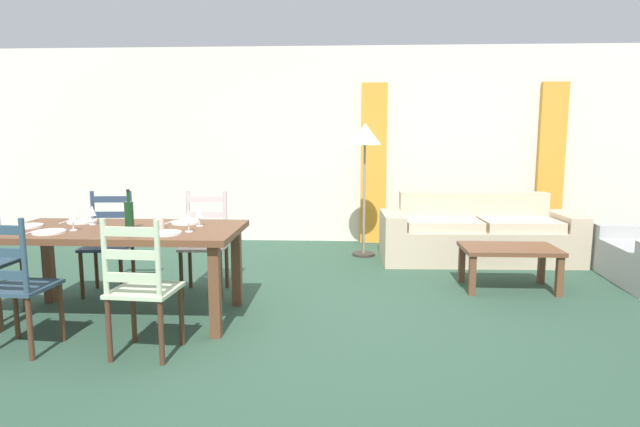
# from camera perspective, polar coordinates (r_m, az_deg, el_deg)

# --- Properties ---
(ground_plane) EXTENTS (9.60, 9.60, 0.02)m
(ground_plane) POSITION_cam_1_polar(r_m,az_deg,el_deg) (4.46, -1.08, -11.20)
(ground_plane) COLOR #2D4C3A
(wall_far) EXTENTS (9.60, 0.16, 2.70)m
(wall_far) POSITION_cam_1_polar(r_m,az_deg,el_deg) (7.50, 0.71, 7.32)
(wall_far) COLOR silver
(wall_far) RESTS_ON ground_plane
(curtain_panel_left) EXTENTS (0.35, 0.08, 2.20)m
(curtain_panel_left) POSITION_cam_1_polar(r_m,az_deg,el_deg) (7.37, 5.80, 5.32)
(curtain_panel_left) COLOR orange
(curtain_panel_left) RESTS_ON ground_plane
(curtain_panel_right) EXTENTS (0.35, 0.08, 2.20)m
(curtain_panel_right) POSITION_cam_1_polar(r_m,az_deg,el_deg) (7.86, 23.63, 4.85)
(curtain_panel_right) COLOR orange
(curtain_panel_right) RESTS_ON ground_plane
(dining_table) EXTENTS (1.90, 0.96, 0.75)m
(dining_table) POSITION_cam_1_polar(r_m,az_deg,el_deg) (4.55, -20.62, -2.55)
(dining_table) COLOR brown
(dining_table) RESTS_ON ground_plane
(dining_chair_near_left) EXTENTS (0.45, 0.43, 0.96)m
(dining_chair_near_left) POSITION_cam_1_polar(r_m,az_deg,el_deg) (4.18, -30.11, -6.69)
(dining_chair_near_left) COLOR #2D4656
(dining_chair_near_left) RESTS_ON ground_plane
(dining_chair_near_right) EXTENTS (0.45, 0.43, 0.96)m
(dining_chair_near_right) POSITION_cam_1_polar(r_m,az_deg,el_deg) (3.75, -18.73, -7.62)
(dining_chair_near_right) COLOR beige
(dining_chair_near_right) RESTS_ON ground_plane
(dining_chair_far_left) EXTENTS (0.45, 0.43, 0.96)m
(dining_chair_far_left) POSITION_cam_1_polar(r_m,az_deg,el_deg) (5.41, -21.82, -2.94)
(dining_chair_far_left) COLOR #2E3F58
(dining_chair_far_left) RESTS_ON ground_plane
(dining_chair_far_right) EXTENTS (0.44, 0.42, 0.96)m
(dining_chair_far_right) POSITION_cam_1_polar(r_m,az_deg,el_deg) (5.16, -12.29, -3.07)
(dining_chair_far_right) COLOR beige
(dining_chair_far_right) RESTS_ON ground_plane
(dinner_plate_near_left) EXTENTS (0.24, 0.24, 0.02)m
(dinner_plate_near_left) POSITION_cam_1_polar(r_m,az_deg,el_deg) (4.52, -27.19, -1.78)
(dinner_plate_near_left) COLOR white
(dinner_plate_near_left) RESTS_ON dining_table
(fork_near_left) EXTENTS (0.02, 0.17, 0.01)m
(fork_near_left) POSITION_cam_1_polar(r_m,az_deg,el_deg) (4.59, -28.81, -1.81)
(fork_near_left) COLOR silver
(fork_near_left) RESTS_ON dining_table
(dinner_plate_near_right) EXTENTS (0.24, 0.24, 0.02)m
(dinner_plate_near_right) POSITION_cam_1_polar(r_m,az_deg,el_deg) (4.14, -16.35, -2.04)
(dinner_plate_near_right) COLOR white
(dinner_plate_near_right) RESTS_ON dining_table
(fork_near_right) EXTENTS (0.03, 0.17, 0.01)m
(fork_near_right) POSITION_cam_1_polar(r_m,az_deg,el_deg) (4.19, -18.28, -2.08)
(fork_near_right) COLOR silver
(fork_near_right) RESTS_ON dining_table
(dinner_plate_far_left) EXTENTS (0.24, 0.24, 0.02)m
(dinner_plate_far_left) POSITION_cam_1_polar(r_m,az_deg,el_deg) (4.95, -24.31, -0.79)
(dinner_plate_far_left) COLOR white
(dinner_plate_far_left) RESTS_ON dining_table
(fork_far_left) EXTENTS (0.02, 0.17, 0.01)m
(fork_far_left) POSITION_cam_1_polar(r_m,az_deg,el_deg) (5.02, -25.82, -0.84)
(fork_far_left) COLOR silver
(fork_far_left) RESTS_ON dining_table
(dinner_plate_far_right) EXTENTS (0.24, 0.24, 0.02)m
(dinner_plate_far_right) POSITION_cam_1_polar(r_m,az_deg,el_deg) (4.61, -14.31, -0.94)
(dinner_plate_far_right) COLOR white
(dinner_plate_far_right) RESTS_ON dining_table
(fork_far_right) EXTENTS (0.03, 0.17, 0.01)m
(fork_far_right) POSITION_cam_1_polar(r_m,az_deg,el_deg) (4.65, -16.07, -0.99)
(fork_far_right) COLOR silver
(fork_far_right) RESTS_ON dining_table
(dinner_plate_head_west) EXTENTS (0.24, 0.24, 0.02)m
(dinner_plate_head_west) POSITION_cam_1_polar(r_m,az_deg,el_deg) (4.90, -29.07, -1.19)
(dinner_plate_head_west) COLOR white
(dinner_plate_head_west) RESTS_ON dining_table
(fork_head_west) EXTENTS (0.02, 0.17, 0.01)m
(fork_head_west) POSITION_cam_1_polar(r_m,az_deg,el_deg) (4.98, -30.53, -1.23)
(fork_head_west) COLOR silver
(fork_head_west) RESTS_ON dining_table
(wine_bottle) EXTENTS (0.07, 0.07, 0.32)m
(wine_bottle) POSITION_cam_1_polar(r_m,az_deg,el_deg) (4.44, -19.91, -0.09)
(wine_bottle) COLOR #143819
(wine_bottle) RESTS_ON dining_table
(wine_glass_near_left) EXTENTS (0.06, 0.06, 0.16)m
(wine_glass_near_left) POSITION_cam_1_polar(r_m,az_deg,el_deg) (4.54, -25.13, -0.30)
(wine_glass_near_left) COLOR white
(wine_glass_near_left) RESTS_ON dining_table
(wine_glass_near_right) EXTENTS (0.06, 0.06, 0.16)m
(wine_glass_near_right) POSITION_cam_1_polar(r_m,az_deg,el_deg) (4.18, -14.01, -0.44)
(wine_glass_near_right) COLOR white
(wine_glass_near_right) RESTS_ON dining_table
(wine_glass_far_left) EXTENTS (0.06, 0.06, 0.16)m
(wine_glass_far_left) POSITION_cam_1_polar(r_m,az_deg,el_deg) (4.78, -23.37, 0.20)
(wine_glass_far_left) COLOR white
(wine_glass_far_left) RESTS_ON dining_table
(wine_glass_far_right) EXTENTS (0.06, 0.06, 0.16)m
(wine_glass_far_right) POSITION_cam_1_polar(r_m,az_deg,el_deg) (4.43, -12.90, 0.08)
(wine_glass_far_right) COLOR white
(wine_glass_far_right) RESTS_ON dining_table
(coffee_cup_primary) EXTENTS (0.07, 0.07, 0.09)m
(coffee_cup_primary) POSITION_cam_1_polar(r_m,az_deg,el_deg) (4.40, -16.87, -0.98)
(coffee_cup_primary) COLOR beige
(coffee_cup_primary) RESTS_ON dining_table
(couch) EXTENTS (2.30, 0.86, 0.80)m
(couch) POSITION_cam_1_polar(r_m,az_deg,el_deg) (6.61, 16.57, -2.38)
(couch) COLOR #C5B091
(couch) RESTS_ON ground_plane
(coffee_table) EXTENTS (0.90, 0.56, 0.42)m
(coffee_table) POSITION_cam_1_polar(r_m,az_deg,el_deg) (5.45, 19.73, -4.07)
(coffee_table) COLOR brown
(coffee_table) RESTS_ON ground_plane
(standing_lamp) EXTENTS (0.40, 0.40, 1.64)m
(standing_lamp) POSITION_cam_1_polar(r_m,az_deg,el_deg) (6.51, 4.87, 7.68)
(standing_lamp) COLOR #332D28
(standing_lamp) RESTS_ON ground_plane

